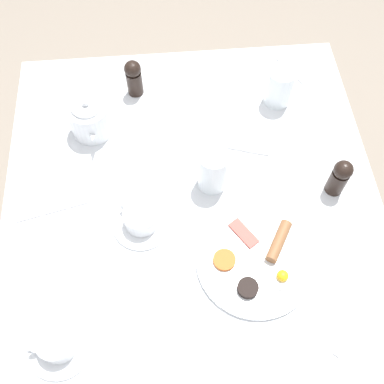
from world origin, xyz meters
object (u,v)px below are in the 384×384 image
Objects in this scene: breakfast_plate at (256,261)px; water_glass_short at (280,87)px; teacup_with_saucer_right at (58,343)px; spoon_for_tea at (291,71)px; teapot_near at (90,118)px; knife_by_plate at (52,210)px; pepper_grinder at (134,77)px; teacup_with_saucer_left at (141,220)px; water_glass_tall at (213,170)px; salt_grinder at (340,177)px; fork_by_plate at (357,322)px; napkin_folded at (243,136)px.

breakfast_plate is 2.42× the size of water_glass_short.
teacup_with_saucer_right is 1.02m from spoon_for_tea.
teapot_near reaches higher than knife_by_plate.
spoon_for_tea is at bearing -131.23° from teacup_with_saucer_right.
water_glass_short is 0.98× the size of pepper_grinder.
teacup_with_saucer_left is 0.68m from spoon_for_tea.
breakfast_plate is 0.25m from water_glass_tall.
pepper_grinder and salt_grinder have the same top height.
water_glass_short is at bearing -105.72° from breakfast_plate.
knife_by_plate is (0.71, -0.35, -0.00)m from fork_by_plate.
teacup_with_saucer_right is 0.72m from napkin_folded.
knife_by_plate is at bearing -29.09° from teapot_near.
teacup_with_saucer_left is 0.24m from knife_by_plate.
breakfast_plate is 1.89× the size of teacup_with_saucer_right.
knife_by_plate is at bearing -20.13° from breakfast_plate.
teacup_with_saucer_right is (0.19, 0.28, -0.00)m from teacup_with_saucer_left.
teapot_near is at bearing -21.75° from salt_grinder.
water_glass_short is 0.42m from pepper_grinder.
fork_by_plate and spoon_for_tea have the same top height.
teacup_with_saucer_left and teacup_with_saucer_right have the same top height.
teapot_near reaches higher than napkin_folded.
pepper_grinder is 0.65× the size of napkin_folded.
salt_grinder is at bearing -141.93° from breakfast_plate.
napkin_folded is at bearing -93.38° from breakfast_plate.
napkin_folded is (-0.30, -0.25, -0.02)m from teacup_with_saucer_left.
teapot_near is 1.44× the size of fork_by_plate.
teacup_with_saucer_right is 0.82× the size of napkin_folded.
salt_grinder is (-0.10, 0.31, 0.00)m from water_glass_short.
teacup_with_saucer_right is at bearing 47.58° from napkin_folded.
water_glass_short is 0.33m from salt_grinder.
salt_grinder is at bearing 138.41° from napkin_folded.
teapot_near is at bearing -47.56° from breakfast_plate.
teacup_with_saucer_left is at bearing 45.08° from spoon_for_tea.
teapot_near is at bearing 6.28° from water_glass_short.
water_glass_short is (-0.22, -0.27, -0.01)m from water_glass_tall.
breakfast_plate is 0.49m from teacup_with_saucer_right.
water_glass_tall is at bearing 53.93° from napkin_folded.
teapot_near is 0.86m from fork_by_plate.
spoon_for_tea is (-0.67, -0.76, -0.02)m from teacup_with_saucer_right.
breakfast_plate is 1.55× the size of napkin_folded.
knife_by_plate is at bearing -26.19° from fork_by_plate.
teapot_near is at bearing -44.83° from fork_by_plate.
water_glass_tall is at bearing -151.29° from teacup_with_saucer_left.
breakfast_plate is at bearing -161.40° from teacup_with_saucer_right.
teacup_with_saucer_left reaches higher than spoon_for_tea.
napkin_folded is (-0.10, -0.14, -0.06)m from water_glass_tall.
teapot_near is 1.72× the size of pepper_grinder.
salt_grinder is at bearing -95.06° from fork_by_plate.
teacup_with_saucer_left is at bearing 41.97° from water_glass_short.
pepper_grinder is at bearing -33.05° from napkin_folded.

